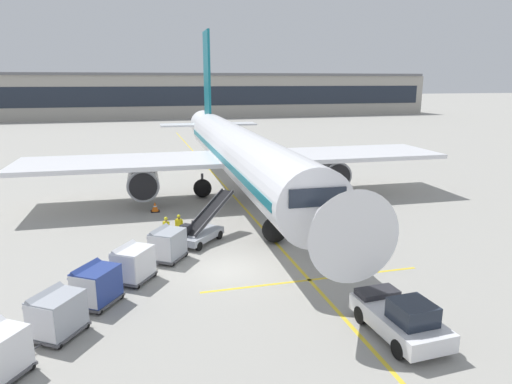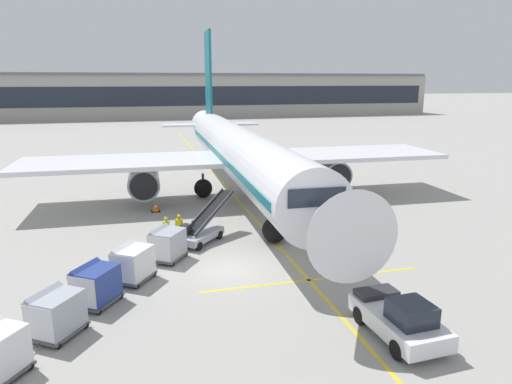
{
  "view_description": "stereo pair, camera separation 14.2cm",
  "coord_description": "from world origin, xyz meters",
  "views": [
    {
      "loc": [
        -4.56,
        -23.19,
        10.13
      ],
      "look_at": [
        2.66,
        3.74,
        3.37
      ],
      "focal_mm": 32.35,
      "sensor_mm": 36.0,
      "label": 1
    },
    {
      "loc": [
        -4.42,
        -23.23,
        10.13
      ],
      "look_at": [
        2.66,
        3.74,
        3.37
      ],
      "focal_mm": 32.35,
      "sensor_mm": 36.0,
      "label": 2
    }
  ],
  "objects": [
    {
      "name": "apron_guidance_line_lead_in",
      "position": [
        3.9,
        14.6,
        0.0
      ],
      "size": [
        0.2,
        110.0,
        0.01
      ],
      "color": "yellow",
      "rests_on": "ground"
    },
    {
      "name": "ground_crew_by_carts",
      "position": [
        -2.01,
        5.54,
        1.0
      ],
      "size": [
        0.49,
        0.41,
        1.74
      ],
      "color": "#514C42",
      "rests_on": "ground"
    },
    {
      "name": "belt_loader",
      "position": [
        -0.64,
        4.95,
        0.84
      ],
      "size": [
        4.54,
        4.83,
        2.82
      ],
      "color": "#A3A8B2",
      "rests_on": "ground"
    },
    {
      "name": "baggage_cart_second",
      "position": [
        -4.96,
        -0.13,
        1.0
      ],
      "size": [
        2.44,
        2.71,
        1.91
      ],
      "color": "#515156",
      "rests_on": "ground"
    },
    {
      "name": "parked_airplane",
      "position": [
        4.18,
        15.42,
        4.07
      ],
      "size": [
        36.53,
        47.2,
        15.96
      ],
      "color": "white",
      "rests_on": "ground"
    },
    {
      "name": "baggage_cart_lead",
      "position": [
        -3.02,
        2.32,
        1.0
      ],
      "size": [
        2.44,
        2.71,
        1.91
      ],
      "color": "#515156",
      "rests_on": "ground"
    },
    {
      "name": "apron_guidance_line_stop_bar",
      "position": [
        4.16,
        -2.41,
        0.0
      ],
      "size": [
        12.0,
        0.2,
        0.01
      ],
      "color": "yellow",
      "rests_on": "ground"
    },
    {
      "name": "terminal_building",
      "position": [
        13.09,
        112.38,
        6.0
      ],
      "size": [
        139.59,
        16.94,
        12.1
      ],
      "color": "#A8A399",
      "rests_on": "ground"
    },
    {
      "name": "ground_plane",
      "position": [
        0.0,
        0.0,
        0.0
      ],
      "size": [
        600.0,
        600.0,
        0.0
      ],
      "primitive_type": "plane",
      "color": "#9E9B93"
    },
    {
      "name": "baggage_cart_fourth",
      "position": [
        -7.97,
        -4.8,
        1.0
      ],
      "size": [
        2.44,
        2.71,
        1.91
      ],
      "color": "#515156",
      "rests_on": "ground"
    },
    {
      "name": "ground_crew_by_loader",
      "position": [
        -2.85,
        5.22,
        1.0
      ],
      "size": [
        0.42,
        0.47,
        1.74
      ],
      "color": "#514C42",
      "rests_on": "ground"
    },
    {
      "name": "safety_cone_engine_keepout",
      "position": [
        -3.19,
        12.84,
        0.38
      ],
      "size": [
        0.7,
        0.7,
        0.78
      ],
      "color": "black",
      "rests_on": "ground"
    },
    {
      "name": "baggage_cart_third",
      "position": [
        -6.62,
        -2.37,
        1.0
      ],
      "size": [
        2.44,
        2.71,
        1.91
      ],
      "color": "#515156",
      "rests_on": "ground"
    },
    {
      "name": "pushback_tug",
      "position": [
        5.43,
        -8.45,
        0.83
      ],
      "size": [
        2.35,
        4.51,
        1.83
      ],
      "color": "silver",
      "rests_on": "ground"
    }
  ]
}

